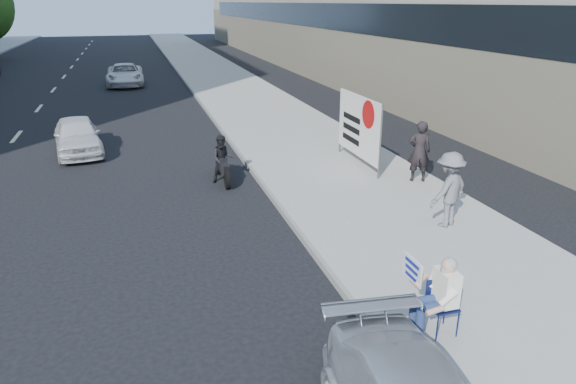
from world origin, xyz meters
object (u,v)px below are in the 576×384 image
object	(u,v)px
protest_banner	(359,126)
pedestrian_woman	(419,151)
seated_protester	(437,292)
white_sedan_near	(77,136)
motorcycle	(223,161)
white_sedan_far	(125,75)
jogger	(449,190)

from	to	relation	value
protest_banner	pedestrian_woman	bearing A→B (deg)	-62.72
seated_protester	white_sedan_near	distance (m)	14.47
seated_protester	motorcycle	world-z (taller)	seated_protester
white_sedan_near	motorcycle	bearing A→B (deg)	-53.94
pedestrian_woman	motorcycle	size ratio (longest dim) A/B	0.87
white_sedan_far	motorcycle	world-z (taller)	motorcycle
white_sedan_near	white_sedan_far	distance (m)	15.92
protest_banner	white_sedan_near	distance (m)	9.82
jogger	white_sedan_far	world-z (taller)	jogger
pedestrian_woman	protest_banner	size ratio (longest dim) A/B	0.58
jogger	pedestrian_woman	size ratio (longest dim) A/B	1.00
seated_protester	pedestrian_woman	distance (m)	7.46
seated_protester	white_sedan_far	size ratio (longest dim) A/B	0.27
jogger	pedestrian_woman	bearing A→B (deg)	-130.72
white_sedan_near	white_sedan_far	bearing A→B (deg)	76.37
white_sedan_far	motorcycle	bearing A→B (deg)	-81.92
white_sedan_far	protest_banner	bearing A→B (deg)	-70.44
pedestrian_woman	motorcycle	bearing A→B (deg)	0.64
protest_banner	motorcycle	size ratio (longest dim) A/B	1.50
pedestrian_woman	white_sedan_near	size ratio (longest dim) A/B	0.48
jogger	motorcycle	bearing A→B (deg)	-71.18
white_sedan_near	white_sedan_far	size ratio (longest dim) A/B	0.77
pedestrian_woman	white_sedan_far	size ratio (longest dim) A/B	0.37
seated_protester	white_sedan_near	xyz separation A→B (m)	(-6.19, 13.07, -0.24)
seated_protester	motorcycle	distance (m)	8.72
protest_banner	white_sedan_near	bearing A→B (deg)	152.49
jogger	motorcycle	xyz separation A→B (m)	(-4.35, 4.96, -0.39)
motorcycle	white_sedan_near	bearing A→B (deg)	135.67
pedestrian_woman	protest_banner	world-z (taller)	protest_banner
pedestrian_woman	white_sedan_near	distance (m)	11.68
protest_banner	white_sedan_near	size ratio (longest dim) A/B	0.83
pedestrian_woman	white_sedan_near	bearing A→B (deg)	-13.12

